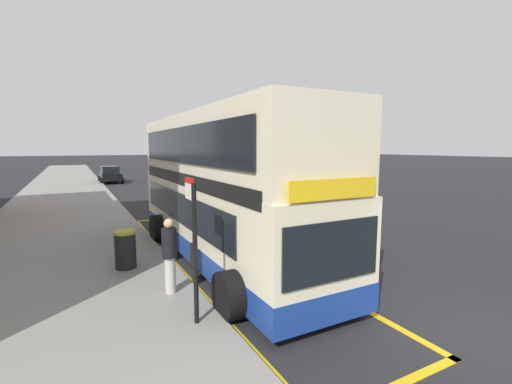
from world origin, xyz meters
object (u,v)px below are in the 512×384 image
Objects in this scene: pedestrian_waiting_near_sign at (170,253)px; parked_car_black_ahead at (177,173)px; double_decker_bus at (221,193)px; parked_car_navy_across at (179,170)px; bus_stop_sign at (194,239)px; litter_bin at (125,249)px; parked_car_black_far at (110,175)px.

parked_car_black_ahead is at bearing 74.41° from pedestrian_waiting_near_sign.
double_decker_bus reaches higher than parked_car_navy_across.
double_decker_bus reaches higher than pedestrian_waiting_near_sign.
parked_car_navy_across is at bearing -109.06° from parked_car_black_ahead.
bus_stop_sign is at bearing -119.31° from double_decker_bus.
bus_stop_sign is 29.84m from parked_car_black_ahead.
double_decker_bus is at bearing 60.69° from bus_stop_sign.
bus_stop_sign is 3.96m from litter_bin.
double_decker_bus is 2.46× the size of parked_car_black_far.
parked_car_black_far is 28.92m from pedestrian_waiting_near_sign.
double_decker_bus is 3.15m from litter_bin.
double_decker_bus is 3.21m from pedestrian_waiting_near_sign.
litter_bin is at bearing 106.87° from pedestrian_waiting_near_sign.
litter_bin is at bearing -106.93° from parked_car_navy_across.
pedestrian_waiting_near_sign is at bearing 93.21° from bus_stop_sign.
parked_car_black_ahead is at bearing 168.44° from parked_car_black_far.
litter_bin is (-2.83, 0.05, -1.40)m from double_decker_bus.
parked_car_black_far is (1.36, 30.41, -0.94)m from bus_stop_sign.
double_decker_bus reaches higher than parked_car_black_far.
parked_car_black_ahead is (5.47, 25.16, -1.26)m from double_decker_bus.
parked_car_navy_across is (7.23, 30.81, -1.26)m from double_decker_bus.
bus_stop_sign is 1.67m from pedestrian_waiting_near_sign.
parked_car_black_far is at bearing 85.46° from litter_bin.
pedestrian_waiting_near_sign is at bearing -134.92° from double_decker_bus.
pedestrian_waiting_near_sign is at bearing -73.13° from litter_bin.
pedestrian_waiting_near_sign is (-1.45, -28.89, 0.28)m from parked_car_black_far.
parked_car_navy_across is 2.44× the size of pedestrian_waiting_near_sign.
parked_car_black_far is 4.03× the size of litter_bin.
bus_stop_sign reaches higher than litter_bin.
pedestrian_waiting_near_sign is 1.65× the size of litter_bin.
litter_bin is (-2.12, -26.67, -0.14)m from parked_car_black_far.
pedestrian_waiting_near_sign reaches higher than parked_car_black_ahead.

